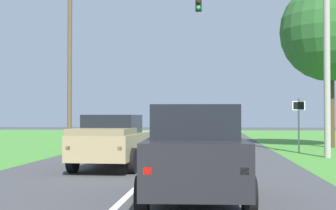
% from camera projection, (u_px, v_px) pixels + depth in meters
% --- Properties ---
extents(ground_plane, '(120.00, 120.00, 0.00)m').
position_uv_depth(ground_plane, '(155.00, 170.00, 16.38)').
color(ground_plane, '#424244').
extents(red_suv_near, '(2.31, 4.59, 2.02)m').
position_uv_depth(red_suv_near, '(195.00, 152.00, 10.28)').
color(red_suv_near, black).
rests_on(red_suv_near, ground_plane).
extents(pickup_truck_lead, '(2.32, 5.22, 1.84)m').
position_uv_depth(pickup_truck_lead, '(113.00, 141.00, 16.78)').
color(pickup_truck_lead, tan).
rests_on(pickup_truck_lead, ground_plane).
extents(traffic_light, '(7.62, 0.40, 8.76)m').
position_uv_depth(traffic_light, '(104.00, 40.00, 25.41)').
color(traffic_light, brown).
rests_on(traffic_light, ground_plane).
extents(keep_moving_sign, '(0.60, 0.09, 2.65)m').
position_uv_depth(keep_moving_sign, '(299.00, 118.00, 23.57)').
color(keep_moving_sign, gray).
rests_on(keep_moving_sign, ground_plane).
extents(oak_tree_right, '(5.74, 5.74, 9.51)m').
position_uv_depth(oak_tree_right, '(331.00, 31.00, 27.78)').
color(oak_tree_right, '#4C351E').
rests_on(oak_tree_right, ground_plane).
extents(utility_pole_right, '(0.28, 0.28, 10.33)m').
position_uv_depth(utility_pole_right, '(327.00, 38.00, 21.13)').
color(utility_pole_right, '#9E998E').
rests_on(utility_pole_right, ground_plane).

